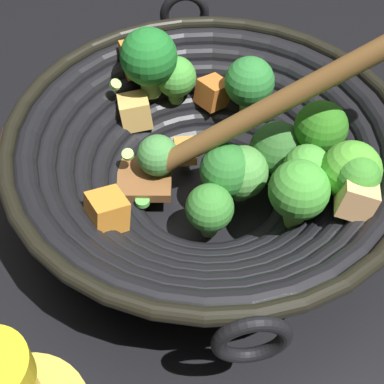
# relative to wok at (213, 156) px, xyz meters

# --- Properties ---
(ground_plane) EXTENTS (4.00, 4.00, 0.00)m
(ground_plane) POSITION_rel_wok_xyz_m (-0.00, 0.00, -0.06)
(ground_plane) COLOR black
(wok) EXTENTS (0.36, 0.38, 0.23)m
(wok) POSITION_rel_wok_xyz_m (0.00, 0.00, 0.00)
(wok) COLOR black
(wok) RESTS_ON ground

